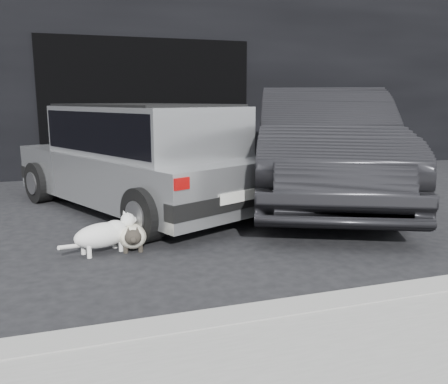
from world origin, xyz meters
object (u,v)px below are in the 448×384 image
object	(u,v)px
silver_hatchback	(142,153)
cat_white	(106,233)
cat_siamese	(132,236)
second_car	(322,145)

from	to	relation	value
silver_hatchback	cat_white	xyz separation A→B (m)	(-0.63, -1.71, -0.58)
silver_hatchback	cat_siamese	size ratio (longest dim) A/B	4.90
cat_siamese	cat_white	xyz separation A→B (m)	(-0.26, -0.02, 0.05)
cat_siamese	cat_white	size ratio (longest dim) A/B	1.11
second_car	cat_white	bearing A→B (deg)	-130.84
silver_hatchback	cat_white	bearing A→B (deg)	-135.03
cat_white	silver_hatchback	bearing A→B (deg)	139.48
silver_hatchback	cat_siamese	world-z (taller)	silver_hatchback
second_car	cat_siamese	xyz separation A→B (m)	(-2.93, -1.46, -0.68)
silver_hatchback	cat_siamese	bearing A→B (deg)	-127.16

